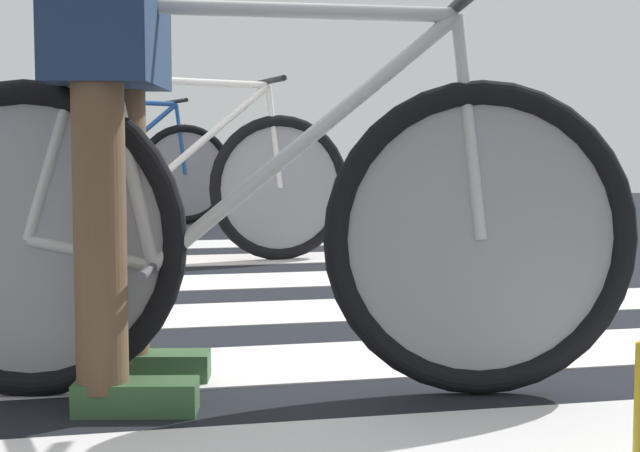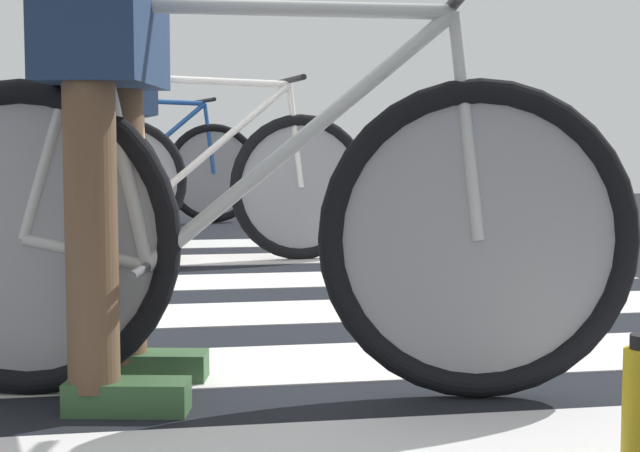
{
  "view_description": "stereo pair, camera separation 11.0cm",
  "coord_description": "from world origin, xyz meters",
  "px_view_note": "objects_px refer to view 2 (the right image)",
  "views": [
    {
      "loc": [
        0.42,
        -3.27,
        0.59
      ],
      "look_at": [
        0.95,
        -0.91,
        0.39
      ],
      "focal_mm": 53.97,
      "sensor_mm": 36.0,
      "label": 1
    },
    {
      "loc": [
        0.53,
        -3.27,
        0.59
      ],
      "look_at": [
        0.95,
        -0.91,
        0.39
      ],
      "focal_mm": 53.97,
      "sensor_mm": 36.0,
      "label": 2
    }
  ],
  "objects_px": {
    "bicycle_1_of_4": "(248,227)",
    "cyclist_2_of_4": "(130,130)",
    "cyclist_1_of_4": "(108,115)",
    "bicycle_4_of_4": "(143,170)",
    "bicycle_3_of_4": "(32,177)",
    "bicycle_2_of_4": "(197,183)"
  },
  "relations": [
    {
      "from": "cyclist_2_of_4",
      "to": "bicycle_4_of_4",
      "type": "height_order",
      "value": "cyclist_2_of_4"
    },
    {
      "from": "cyclist_2_of_4",
      "to": "cyclist_1_of_4",
      "type": "bearing_deg",
      "value": -96.91
    },
    {
      "from": "bicycle_1_of_4",
      "to": "cyclist_2_of_4",
      "type": "relative_size",
      "value": 1.75
    },
    {
      "from": "bicycle_2_of_4",
      "to": "cyclist_2_of_4",
      "type": "bearing_deg",
      "value": -180.0
    },
    {
      "from": "cyclist_1_of_4",
      "to": "bicycle_4_of_4",
      "type": "bearing_deg",
      "value": 100.78
    },
    {
      "from": "cyclist_1_of_4",
      "to": "bicycle_3_of_4",
      "type": "distance_m",
      "value": 3.5
    },
    {
      "from": "bicycle_2_of_4",
      "to": "bicycle_4_of_4",
      "type": "relative_size",
      "value": 1.01
    },
    {
      "from": "cyclist_1_of_4",
      "to": "bicycle_1_of_4",
      "type": "bearing_deg",
      "value": -0.0
    },
    {
      "from": "bicycle_1_of_4",
      "to": "bicycle_4_of_4",
      "type": "relative_size",
      "value": 1.0
    },
    {
      "from": "bicycle_1_of_4",
      "to": "bicycle_4_of_4",
      "type": "bearing_deg",
      "value": 104.46
    },
    {
      "from": "bicycle_1_of_4",
      "to": "bicycle_3_of_4",
      "type": "distance_m",
      "value": 3.61
    },
    {
      "from": "bicycle_4_of_4",
      "to": "bicycle_2_of_4",
      "type": "bearing_deg",
      "value": -94.81
    },
    {
      "from": "bicycle_1_of_4",
      "to": "cyclist_1_of_4",
      "type": "xyz_separation_m",
      "value": [
        -0.3,
        0.06,
        0.25
      ]
    },
    {
      "from": "cyclist_1_of_4",
      "to": "bicycle_4_of_4",
      "type": "relative_size",
      "value": 0.57
    },
    {
      "from": "cyclist_2_of_4",
      "to": "bicycle_4_of_4",
      "type": "bearing_deg",
      "value": 82.26
    },
    {
      "from": "cyclist_1_of_4",
      "to": "cyclist_2_of_4",
      "type": "xyz_separation_m",
      "value": [
        0.0,
        2.37,
        -0.0
      ]
    },
    {
      "from": "cyclist_1_of_4",
      "to": "bicycle_2_of_4",
      "type": "height_order",
      "value": "cyclist_1_of_4"
    },
    {
      "from": "bicycle_1_of_4",
      "to": "bicycle_3_of_4",
      "type": "height_order",
      "value": "same"
    },
    {
      "from": "cyclist_1_of_4",
      "to": "cyclist_2_of_4",
      "type": "height_order",
      "value": "cyclist_1_of_4"
    },
    {
      "from": "cyclist_1_of_4",
      "to": "bicycle_3_of_4",
      "type": "relative_size",
      "value": 0.56
    },
    {
      "from": "bicycle_2_of_4",
      "to": "cyclist_2_of_4",
      "type": "relative_size",
      "value": 1.77
    },
    {
      "from": "bicycle_2_of_4",
      "to": "bicycle_4_of_4",
      "type": "height_order",
      "value": "same"
    }
  ]
}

